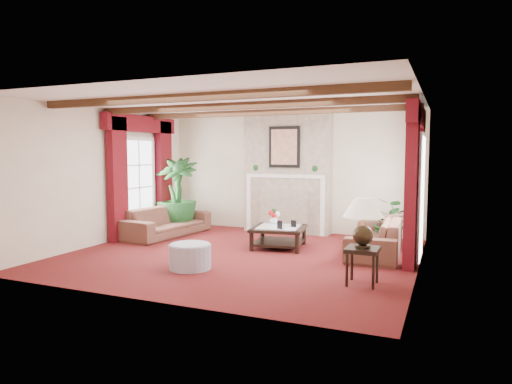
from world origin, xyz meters
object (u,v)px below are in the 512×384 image
at_px(sofa_right, 376,230).
at_px(ottoman, 190,257).
at_px(potted_palm, 177,210).
at_px(side_table, 362,266).
at_px(coffee_table, 279,237).
at_px(sofa_left, 167,216).

height_order(sofa_right, ottoman, sofa_right).
height_order(potted_palm, side_table, potted_palm).
bearing_deg(side_table, sofa_right, 93.46).
relative_size(sofa_right, coffee_table, 2.26).
bearing_deg(potted_palm, coffee_table, -16.82).
height_order(coffee_table, side_table, side_table).
height_order(potted_palm, coffee_table, potted_palm).
height_order(sofa_left, ottoman, sofa_left).
distance_m(sofa_right, potted_palm, 4.67).
bearing_deg(coffee_table, sofa_left, 166.66).
bearing_deg(ottoman, sofa_left, 130.81).
bearing_deg(sofa_left, ottoman, -132.77).
relative_size(sofa_left, potted_palm, 1.18).
xyz_separation_m(sofa_right, coffee_table, (-1.79, -0.22, -0.23)).
relative_size(sofa_left, side_table, 4.29).
height_order(sofa_left, sofa_right, sofa_right).
distance_m(potted_palm, coffee_table, 2.98).
relative_size(sofa_left, sofa_right, 1.01).
xyz_separation_m(sofa_right, side_table, (0.13, -2.08, -0.17)).
distance_m(sofa_right, ottoman, 3.40).
relative_size(sofa_right, potted_palm, 1.18).
bearing_deg(coffee_table, side_table, -52.62).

